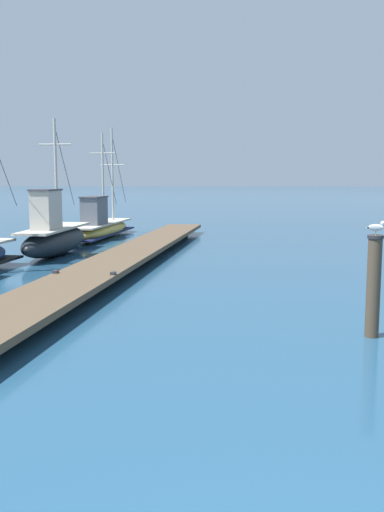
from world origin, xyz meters
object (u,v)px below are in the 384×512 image
at_px(fishing_boat_0, 54,236).
at_px(mooring_piling, 374,285).
at_px(perched_seagull, 376,227).
at_px(fishing_boat_1, 101,226).

xyz_separation_m(fishing_boat_0, mooring_piling, (10.01, -10.53, 0.24)).
height_order(fishing_boat_0, mooring_piling, fishing_boat_0).
bearing_deg(perched_seagull, fishing_boat_1, 120.15).
distance_m(fishing_boat_0, fishing_boat_1, 6.66).
relative_size(fishing_boat_0, mooring_piling, 3.09).
bearing_deg(mooring_piling, fishing_boat_1, 120.16).
bearing_deg(mooring_piling, fishing_boat_0, 133.54).
distance_m(fishing_boat_1, mooring_piling, 19.89).
bearing_deg(perched_seagull, mooring_piling, -10.41).
height_order(mooring_piling, perched_seagull, perched_seagull).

